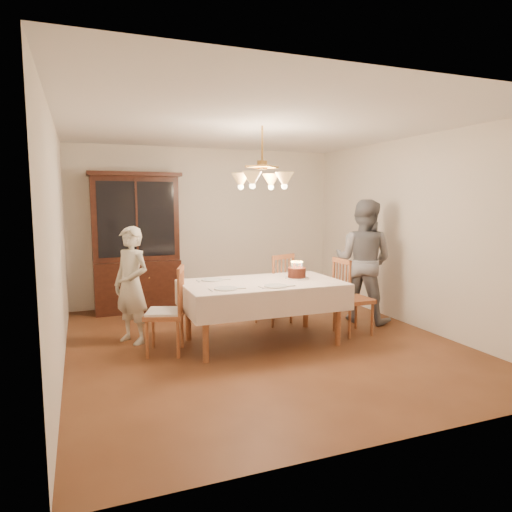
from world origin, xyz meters
name	(u,v)px	position (x,y,z in m)	size (l,w,h in m)	color
ground	(262,342)	(0.00, 0.00, 0.00)	(5.00, 5.00, 0.00)	#592F19
room_shell	(262,214)	(0.00, 0.00, 1.58)	(5.00, 5.00, 5.00)	white
dining_table	(262,288)	(0.00, 0.00, 0.68)	(1.90, 1.10, 0.76)	brown
china_hutch	(136,245)	(-1.22, 2.25, 1.04)	(1.38, 0.54, 2.16)	black
chair_far_side	(274,293)	(0.49, 0.76, 0.44)	(0.56, 0.55, 1.00)	brown
chair_left_end	(165,314)	(-1.17, 0.04, 0.45)	(0.54, 0.55, 1.00)	brown
chair_right_end	(352,300)	(1.24, -0.08, 0.44)	(0.43, 0.45, 1.00)	brown
elderly_woman	(132,285)	(-1.47, 0.59, 0.71)	(0.52, 0.34, 1.43)	beige
adult_in_grey	(363,261)	(1.73, 0.43, 0.87)	(0.85, 0.66, 1.75)	slate
birthday_cake	(297,273)	(0.50, 0.06, 0.82)	(0.30, 0.30, 0.22)	white
place_setting_near_left	(227,289)	(-0.53, -0.29, 0.77)	(0.41, 0.26, 0.02)	white
place_setting_near_right	(277,286)	(0.04, -0.35, 0.77)	(0.41, 0.27, 0.02)	white
place_setting_far_left	(213,280)	(-0.53, 0.31, 0.77)	(0.41, 0.26, 0.02)	white
chandelier	(262,180)	(0.00, 0.00, 1.98)	(0.62, 0.62, 0.73)	#BF8C3F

